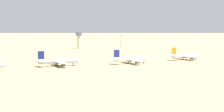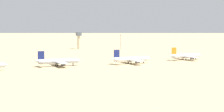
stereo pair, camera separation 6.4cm
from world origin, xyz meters
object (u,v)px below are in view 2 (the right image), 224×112
parked_jet_orange_4 (185,56)px  light_pole_mid (120,41)px  parked_jet_navy_2 (58,61)px  control_tower (79,39)px  parked_jet_navy_3 (131,59)px

parked_jet_orange_4 → light_pole_mid: bearing=85.7°
parked_jet_orange_4 → light_pole_mid: 134.30m
parked_jet_navy_2 → parked_jet_orange_4: 110.94m
control_tower → parked_jet_navy_2: bearing=-116.8°
parked_jet_navy_3 → parked_jet_orange_4: (55.56, 7.43, -0.14)m
parked_jet_navy_3 → light_pole_mid: light_pole_mid is taller
parked_jet_navy_2 → parked_jet_navy_3: (55.38, -8.09, -0.08)m
parked_jet_orange_4 → light_pole_mid: size_ratio=2.00×
parked_jet_navy_3 → control_tower: size_ratio=1.79×
parked_jet_navy_2 → control_tower: size_ratio=1.83×
parked_jet_navy_2 → parked_jet_orange_4: size_ratio=1.07×
parked_jet_navy_2 → light_pole_mid: (119.60, 133.24, 5.55)m
control_tower → parked_jet_orange_4: bearing=-79.3°
parked_jet_navy_3 → light_pole_mid: size_ratio=2.09×
parked_jet_navy_2 → light_pole_mid: 179.13m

